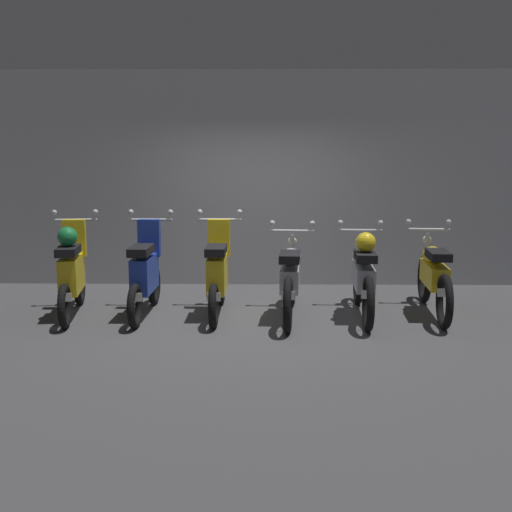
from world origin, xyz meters
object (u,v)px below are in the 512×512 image
(motorbike_slot_3, at_px, (290,278))
(motorbike_slot_5, at_px, (434,276))
(motorbike_slot_1, at_px, (145,274))
(motorbike_slot_2, at_px, (218,273))
(motorbike_slot_4, at_px, (363,275))
(motorbike_slot_0, at_px, (72,271))

(motorbike_slot_3, relative_size, motorbike_slot_5, 1.00)
(motorbike_slot_1, bearing_deg, motorbike_slot_2, 1.71)
(motorbike_slot_2, height_order, motorbike_slot_4, motorbike_slot_2)
(motorbike_slot_1, xyz_separation_m, motorbike_slot_5, (3.62, 0.09, -0.04))
(motorbike_slot_1, bearing_deg, motorbike_slot_4, -0.86)
(motorbike_slot_3, bearing_deg, motorbike_slot_4, 3.05)
(motorbike_slot_1, bearing_deg, motorbike_slot_5, 1.36)
(motorbike_slot_4, bearing_deg, motorbike_slot_5, 7.93)
(motorbike_slot_1, relative_size, motorbike_slot_4, 0.86)
(motorbike_slot_3, distance_m, motorbike_slot_5, 1.82)
(motorbike_slot_0, bearing_deg, motorbike_slot_1, 2.69)
(motorbike_slot_5, bearing_deg, motorbike_slot_4, -172.07)
(motorbike_slot_4, bearing_deg, motorbike_slot_2, 177.86)
(motorbike_slot_3, relative_size, motorbike_slot_4, 1.00)
(motorbike_slot_1, xyz_separation_m, motorbike_slot_2, (0.90, 0.03, 0.00))
(motorbike_slot_1, xyz_separation_m, motorbike_slot_4, (2.72, -0.04, 0.00))
(motorbike_slot_0, bearing_deg, motorbike_slot_4, 0.04)
(motorbike_slot_4, bearing_deg, motorbike_slot_1, 179.14)
(motorbike_slot_0, distance_m, motorbike_slot_1, 0.91)
(motorbike_slot_2, xyz_separation_m, motorbike_slot_5, (2.72, 0.06, -0.04))
(motorbike_slot_1, bearing_deg, motorbike_slot_3, -2.80)
(motorbike_slot_5, bearing_deg, motorbike_slot_0, -178.38)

